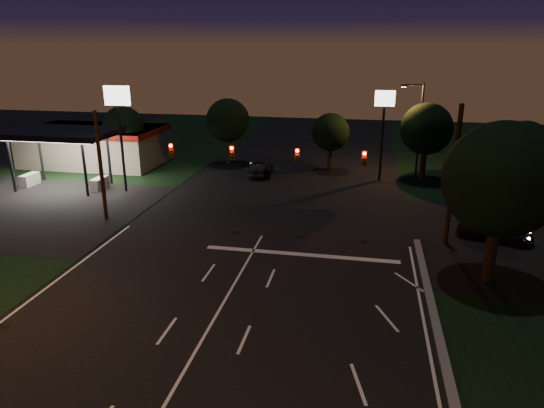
% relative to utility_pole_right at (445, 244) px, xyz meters
% --- Properties ---
extents(ground, '(140.00, 140.00, 0.00)m').
position_rel_utility_pole_right_xyz_m(ground, '(-12.00, -15.00, 0.00)').
color(ground, black).
rests_on(ground, ground).
extents(cross_street_left, '(20.00, 16.00, 0.02)m').
position_rel_utility_pole_right_xyz_m(cross_street_left, '(-32.00, 1.00, 0.00)').
color(cross_street_left, black).
rests_on(cross_street_left, ground).
extents(stop_bar, '(12.00, 0.50, 0.01)m').
position_rel_utility_pole_right_xyz_m(stop_bar, '(-9.00, -3.50, 0.01)').
color(stop_bar, silver).
rests_on(stop_bar, ground).
extents(utility_pole_right, '(0.30, 0.30, 9.00)m').
position_rel_utility_pole_right_xyz_m(utility_pole_right, '(0.00, 0.00, 0.00)').
color(utility_pole_right, black).
rests_on(utility_pole_right, ground).
extents(utility_pole_left, '(0.28, 0.28, 8.00)m').
position_rel_utility_pole_right_xyz_m(utility_pole_left, '(-24.00, 0.00, 0.00)').
color(utility_pole_left, black).
rests_on(utility_pole_left, ground).
extents(signal_span, '(24.00, 0.40, 1.56)m').
position_rel_utility_pole_right_xyz_m(signal_span, '(-12.00, -0.04, 5.50)').
color(signal_span, black).
rests_on(signal_span, ground).
extents(gas_station, '(14.20, 16.10, 5.25)m').
position_rel_utility_pole_right_xyz_m(gas_station, '(-33.86, 15.39, 2.38)').
color(gas_station, gray).
rests_on(gas_station, ground).
extents(pole_sign_left_near, '(2.20, 0.30, 9.10)m').
position_rel_utility_pole_right_xyz_m(pole_sign_left_near, '(-26.00, 7.00, 6.98)').
color(pole_sign_left_near, black).
rests_on(pole_sign_left_near, ground).
extents(pole_sign_right, '(1.80, 0.30, 8.40)m').
position_rel_utility_pole_right_xyz_m(pole_sign_right, '(-4.00, 15.00, 6.24)').
color(pole_sign_right, black).
rests_on(pole_sign_right, ground).
extents(street_light_right_far, '(2.20, 0.35, 9.00)m').
position_rel_utility_pole_right_xyz_m(street_light_right_far, '(-0.76, 17.00, 5.24)').
color(street_light_right_far, black).
rests_on(street_light_right_far, ground).
extents(tree_right_near, '(6.00, 6.00, 8.76)m').
position_rel_utility_pole_right_xyz_m(tree_right_near, '(1.53, -4.83, 5.68)').
color(tree_right_near, black).
rests_on(tree_right_near, ground).
extents(tree_far_a, '(4.20, 4.20, 6.42)m').
position_rel_utility_pole_right_xyz_m(tree_far_a, '(-29.98, 15.12, 4.26)').
color(tree_far_a, black).
rests_on(tree_far_a, ground).
extents(tree_far_b, '(4.60, 4.60, 6.98)m').
position_rel_utility_pole_right_xyz_m(tree_far_b, '(-19.98, 19.13, 4.61)').
color(tree_far_b, black).
rests_on(tree_far_b, ground).
extents(tree_far_c, '(3.80, 3.80, 5.86)m').
position_rel_utility_pole_right_xyz_m(tree_far_c, '(-8.98, 18.10, 3.90)').
color(tree_far_c, black).
rests_on(tree_far_c, ground).
extents(tree_far_d, '(4.80, 4.80, 7.30)m').
position_rel_utility_pole_right_xyz_m(tree_far_d, '(0.02, 16.13, 4.83)').
color(tree_far_d, black).
rests_on(tree_far_d, ground).
extents(tree_far_e, '(4.00, 4.00, 6.18)m').
position_rel_utility_pole_right_xyz_m(tree_far_e, '(8.02, 14.11, 4.11)').
color(tree_far_e, black).
rests_on(tree_far_e, ground).
extents(car_oncoming_a, '(3.25, 4.90, 1.55)m').
position_rel_utility_pole_right_xyz_m(car_oncoming_a, '(-15.69, 14.75, 0.78)').
color(car_oncoming_a, black).
rests_on(car_oncoming_a, ground).
extents(car_oncoming_b, '(1.61, 4.27, 1.39)m').
position_rel_utility_pole_right_xyz_m(car_oncoming_b, '(-15.45, 14.56, 0.70)').
color(car_oncoming_b, black).
rests_on(car_oncoming_b, ground).
extents(car_cross, '(5.10, 3.24, 1.38)m').
position_rel_utility_pole_right_xyz_m(car_cross, '(3.24, 1.26, 0.69)').
color(car_cross, black).
rests_on(car_cross, ground).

